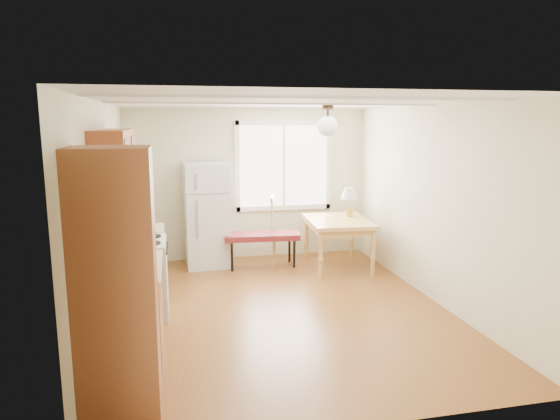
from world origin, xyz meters
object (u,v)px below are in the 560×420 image
object	(u,v)px
refrigerator	(207,215)
chair	(278,226)
bench	(262,237)
dining_table	(338,226)

from	to	relation	value
refrigerator	chair	bearing A→B (deg)	-11.98
bench	chair	bearing A→B (deg)	18.62
refrigerator	dining_table	size ratio (longest dim) A/B	1.26
refrigerator	chair	xyz separation A→B (m)	(1.11, -0.19, -0.18)
bench	dining_table	xyz separation A→B (m)	(1.17, -0.29, 0.19)
refrigerator	dining_table	distance (m)	2.08
dining_table	chair	distance (m)	0.96
refrigerator	bench	distance (m)	0.94
dining_table	bench	bearing A→B (deg)	170.04
chair	dining_table	bearing A→B (deg)	-8.96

